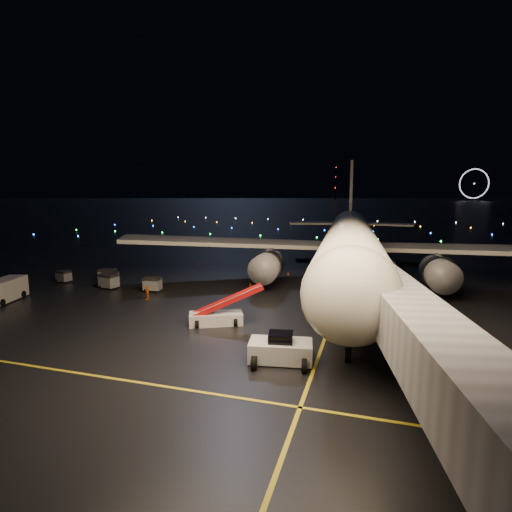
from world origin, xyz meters
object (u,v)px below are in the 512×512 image
object	(u,v)px
service_truck	(4,290)
baggage_cart_0	(153,284)
airliner	(351,215)
baggage_cart_1	(109,281)
crew_c	(148,292)
baggage_cart_2	(111,277)
baggage_cart_4	(64,276)
belt_loader	(216,306)
baggage_cart_3	(107,275)
pushback_tug	(281,347)

from	to	relation	value
service_truck	baggage_cart_0	distance (m)	16.15
airliner	baggage_cart_1	bearing A→B (deg)	-158.20
baggage_cart_0	baggage_cart_1	size ratio (longest dim) A/B	0.93
airliner	crew_c	distance (m)	28.65
baggage_cart_2	baggage_cart_4	world-z (taller)	baggage_cart_2
service_truck	belt_loader	bearing A→B (deg)	-15.54
service_truck	baggage_cart_4	size ratio (longest dim) A/B	3.78
baggage_cart_3	belt_loader	bearing A→B (deg)	-42.23
pushback_tug	baggage_cart_3	bearing A→B (deg)	137.46
pushback_tug	crew_c	size ratio (longest dim) A/B	2.83
airliner	baggage_cart_3	xyz separation A→B (m)	(-31.72, -10.57, -8.29)
service_truck	crew_c	distance (m)	15.88
belt_loader	baggage_cart_0	xyz separation A→B (m)	(-12.37, 9.47, -0.87)
baggage_cart_0	baggage_cart_2	xyz separation A→B (m)	(-7.92, 2.46, -0.08)
belt_loader	baggage_cart_2	size ratio (longest dim) A/B	3.87
belt_loader	baggage_cart_1	world-z (taller)	belt_loader
baggage_cart_3	baggage_cart_4	xyz separation A→B (m)	(-5.69, -1.83, -0.11)
airliner	baggage_cart_3	bearing A→B (deg)	-165.27
service_truck	baggage_cart_3	distance (m)	12.78
baggage_cart_2	baggage_cart_4	distance (m)	6.70
baggage_cart_3	baggage_cart_4	distance (m)	5.98
crew_c	baggage_cart_1	bearing A→B (deg)	-131.66
airliner	baggage_cart_4	world-z (taller)	airliner
baggage_cart_4	crew_c	bearing A→B (deg)	-4.07
service_truck	crew_c	world-z (taller)	service_truck
pushback_tug	service_truck	size ratio (longest dim) A/B	0.65
baggage_cart_2	crew_c	bearing A→B (deg)	-43.85
airliner	baggage_cart_2	world-z (taller)	airliner
airliner	service_truck	world-z (taller)	airliner
pushback_tug	baggage_cart_2	size ratio (longest dim) A/B	2.44
belt_loader	pushback_tug	bearing A→B (deg)	-64.58
pushback_tug	baggage_cart_0	distance (m)	25.55
baggage_cart_0	baggage_cart_2	bearing A→B (deg)	152.92
pushback_tug	belt_loader	size ratio (longest dim) A/B	0.63
airliner	belt_loader	size ratio (longest dim) A/B	9.02
baggage_cart_1	baggage_cart_2	size ratio (longest dim) A/B	1.19
belt_loader	service_truck	world-z (taller)	belt_loader
airliner	pushback_tug	bearing A→B (deg)	-99.29
baggage_cart_1	baggage_cart_2	bearing A→B (deg)	133.85
pushback_tug	baggage_cart_4	xyz separation A→B (m)	(-34.53, 16.99, -0.29)
baggage_cart_0	service_truck	bearing A→B (deg)	-156.20
airliner	baggage_cart_1	xyz separation A→B (m)	(-29.04, -13.85, -8.25)
belt_loader	baggage_cart_1	bearing A→B (deg)	128.89
crew_c	baggage_cart_1	distance (m)	8.26
baggage_cart_2	baggage_cart_4	size ratio (longest dim) A/B	1.01
pushback_tug	baggage_cart_4	size ratio (longest dim) A/B	2.46
crew_c	baggage_cart_3	world-z (taller)	baggage_cart_3
baggage_cart_0	baggage_cart_2	size ratio (longest dim) A/B	1.10
baggage_cart_0	baggage_cart_1	bearing A→B (deg)	173.16
airliner	baggage_cart_0	distance (m)	27.88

